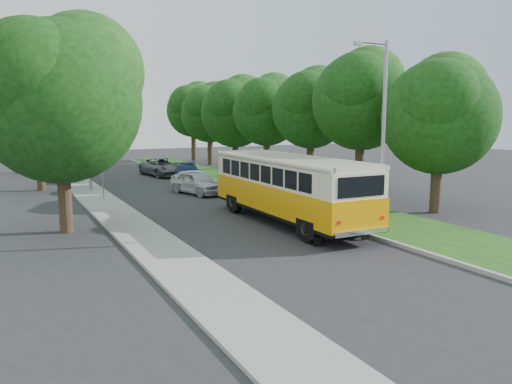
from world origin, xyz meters
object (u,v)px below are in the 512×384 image
car_silver (197,183)px  lamppost_near (382,131)px  lamppost_far (86,130)px  vintage_bus (288,190)px  car_blue (188,173)px  car_grey (163,167)px  car_white (195,180)px

car_silver → lamppost_near: bearing=-93.9°
lamppost_far → vintage_bus: lamppost_far is taller
car_blue → car_grey: (-0.41, 5.09, 0.06)m
lamppost_near → car_silver: lamppost_near is taller
car_blue → car_grey: size_ratio=0.88×
car_silver → car_grey: car_grey is taller
car_blue → car_silver: bearing=-90.6°
lamppost_far → car_blue: size_ratio=1.57×
lamppost_near → car_grey: lamppost_near is taller
vintage_bus → car_silver: (-0.59, 10.53, -0.85)m
car_silver → car_grey: bearing=69.6°
car_silver → car_grey: 11.01m
lamppost_far → car_silver: bearing=-34.9°
lamppost_near → car_white: 17.06m
car_grey → car_blue: bearing=-93.1°
car_white → car_grey: bearing=77.2°
lamppost_near → car_white: lamppost_near is taller
car_silver → car_blue: car_silver is taller
vintage_bus → car_grey: (0.43, 21.49, -0.84)m
lamppost_far → car_white: size_ratio=2.00×
car_grey → vintage_bus: bearing=-98.9°
lamppost_near → lamppost_far: bearing=115.7°
lamppost_near → lamppost_far: lamppost_near is taller
lamppost_near → vintage_bus: lamppost_near is taller
lamppost_near → lamppost_far: 20.53m
car_grey → car_silver: bearing=-103.1°
car_silver → car_white: car_silver is taller
car_silver → car_white: 2.37m
lamppost_near → car_grey: (-1.79, 25.21, -3.61)m
lamppost_far → car_silver: size_ratio=1.71×
vintage_bus → car_silver: size_ratio=2.46×
car_white → lamppost_near: bearing=-93.4°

